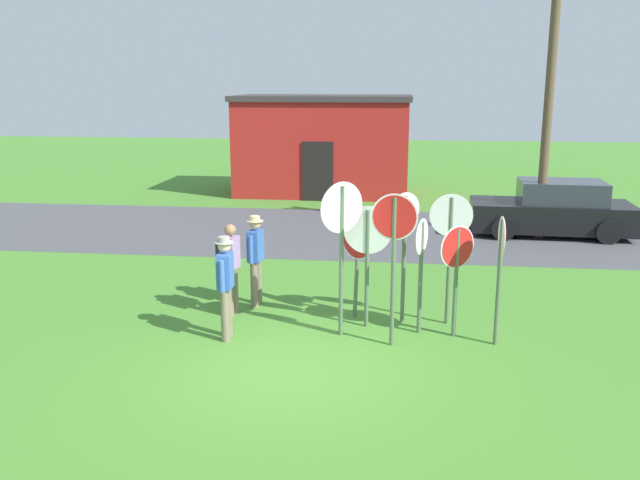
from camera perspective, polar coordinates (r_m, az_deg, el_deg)
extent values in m
plane|color=#47842D|center=(10.11, -3.00, -10.99)|extent=(80.00, 80.00, 0.00)
cube|color=#4C4C51|center=(19.05, 1.80, 0.74)|extent=(60.00, 6.40, 0.01)
cube|color=#B2231E|center=(25.57, 0.32, 7.89)|extent=(6.31, 3.73, 3.45)
cube|color=#383333|center=(25.46, 0.33, 11.97)|extent=(6.51, 3.93, 0.20)
cube|color=black|center=(23.79, -0.19, 5.84)|extent=(1.10, 0.08, 2.10)
cylinder|color=brown|center=(18.81, 18.82, 10.65)|extent=(0.24, 0.24, 7.01)
cube|color=black|center=(19.62, 18.97, 1.95)|extent=(4.38, 2.00, 0.76)
cube|color=#2D333D|center=(19.55, 19.84, 3.87)|extent=(2.30, 1.63, 0.60)
cylinder|color=black|center=(18.61, 15.31, 0.96)|extent=(0.65, 0.25, 0.64)
cylinder|color=black|center=(20.36, 14.82, 2.03)|extent=(0.65, 0.25, 0.64)
cylinder|color=black|center=(19.07, 23.29, 0.63)|extent=(0.65, 0.25, 0.64)
cylinder|color=black|center=(20.79, 22.15, 1.71)|extent=(0.65, 0.25, 0.64)
cylinder|color=#51664C|center=(10.67, 6.23, -2.81)|extent=(0.08, 0.08, 2.42)
cylinder|color=white|center=(10.45, 6.35, 1.97)|extent=(0.73, 0.09, 0.73)
cylinder|color=red|center=(10.44, 6.35, 1.96)|extent=(0.68, 0.09, 0.68)
cylinder|color=#51664C|center=(11.05, 14.94, -3.59)|extent=(0.07, 0.07, 2.06)
cylinder|color=white|center=(10.86, 15.18, 0.24)|extent=(0.02, 0.66, 0.66)
cylinder|color=red|center=(10.86, 15.23, 0.24)|extent=(0.02, 0.61, 0.61)
cylinder|color=#51664C|center=(11.29, 11.45, -3.64)|extent=(0.10, 0.10, 1.84)
cylinder|color=white|center=(11.13, 11.59, -0.59)|extent=(0.57, 0.46, 0.72)
cylinder|color=red|center=(11.12, 11.63, -0.60)|extent=(0.53, 0.43, 0.66)
cylinder|color=#51664C|center=(11.81, 10.91, -1.81)|extent=(0.07, 0.09, 2.25)
cylinder|color=white|center=(11.63, 11.08, 2.08)|extent=(0.73, 0.02, 0.73)
cylinder|color=red|center=(11.64, 11.08, 2.09)|extent=(0.68, 0.03, 0.68)
cylinder|color=#51664C|center=(11.33, 8.52, -3.22)|extent=(0.09, 0.09, 1.92)
cylinder|color=white|center=(11.15, 8.65, 0.28)|extent=(0.22, 0.57, 0.61)
cylinder|color=red|center=(11.16, 8.60, 0.29)|extent=(0.21, 0.53, 0.56)
cylinder|color=#51664C|center=(11.02, 1.83, -1.91)|extent=(0.11, 0.12, 2.53)
cylinder|color=white|center=(10.81, 1.86, 2.78)|extent=(0.63, 0.58, 0.84)
cylinder|color=red|center=(10.82, 1.83, 2.79)|extent=(0.59, 0.54, 0.78)
cylinder|color=#51664C|center=(11.50, 4.01, -2.49)|extent=(0.08, 0.08, 2.07)
cylinder|color=white|center=(11.33, 4.07, 0.86)|extent=(0.83, 0.08, 0.83)
cylinder|color=red|center=(11.34, 4.07, 0.87)|extent=(0.76, 0.08, 0.77)
cylinder|color=#51664C|center=(11.73, 7.12, -1.71)|extent=(0.10, 0.10, 2.28)
cylinder|color=white|center=(11.53, 7.25, 2.54)|extent=(0.49, 0.38, 0.61)
cylinder|color=red|center=(11.54, 7.22, 2.55)|extent=(0.45, 0.35, 0.56)
cylinder|color=#51664C|center=(12.03, 3.16, -2.27)|extent=(0.16, 0.16, 1.86)
cylinder|color=white|center=(11.89, 3.19, 0.38)|extent=(0.65, 0.65, 0.87)
cylinder|color=red|center=(11.88, 3.16, 0.37)|extent=(0.61, 0.60, 0.80)
cylinder|color=#7A6B56|center=(11.31, -7.82, -6.01)|extent=(0.14, 0.14, 0.88)
cylinder|color=#7A6B56|center=(11.11, -8.07, -6.39)|extent=(0.14, 0.14, 0.88)
cube|color=#3860B7|center=(10.98, -8.07, -2.61)|extent=(0.23, 0.37, 0.58)
cylinder|color=#3860B7|center=(11.22, -7.79, -2.37)|extent=(0.09, 0.09, 0.52)
cylinder|color=#3860B7|center=(10.77, -8.34, -3.06)|extent=(0.09, 0.09, 0.52)
sphere|color=beige|center=(10.88, -8.14, -0.50)|extent=(0.21, 0.21, 0.21)
cylinder|color=gray|center=(10.87, -8.15, -0.21)|extent=(0.31, 0.31, 0.02)
cylinder|color=gray|center=(10.85, -8.16, 0.05)|extent=(0.19, 0.19, 0.09)
cylinder|color=#7A6B56|center=(12.87, -5.26, -3.53)|extent=(0.14, 0.14, 0.88)
cylinder|color=#7A6B56|center=(12.67, -5.61, -3.80)|extent=(0.14, 0.14, 0.88)
cube|color=#3860B7|center=(12.58, -5.51, -0.48)|extent=(0.27, 0.39, 0.58)
cylinder|color=#3860B7|center=(12.80, -5.13, -0.32)|extent=(0.09, 0.09, 0.52)
cylinder|color=#3860B7|center=(12.37, -5.89, -0.83)|extent=(0.09, 0.09, 0.52)
sphere|color=tan|center=(12.49, -5.55, 1.37)|extent=(0.21, 0.21, 0.21)
cylinder|color=beige|center=(12.48, -5.55, 1.63)|extent=(0.31, 0.32, 0.02)
cylinder|color=beige|center=(12.47, -5.56, 1.85)|extent=(0.19, 0.19, 0.09)
cylinder|color=#7A6B56|center=(12.42, -7.28, -4.21)|extent=(0.14, 0.14, 0.88)
cylinder|color=#7A6B56|center=(12.23, -7.69, -4.51)|extent=(0.14, 0.14, 0.88)
cube|color=#9E7AB2|center=(12.12, -7.59, -1.07)|extent=(0.27, 0.39, 0.58)
cylinder|color=#9E7AB2|center=(12.34, -7.14, -0.89)|extent=(0.09, 0.09, 0.52)
cylinder|color=#9E7AB2|center=(11.92, -8.04, -1.44)|extent=(0.09, 0.09, 0.52)
sphere|color=#9E7051|center=(12.03, -7.65, 0.85)|extent=(0.21, 0.21, 0.21)
cube|color=#232328|center=(12.19, -8.32, -0.92)|extent=(0.18, 0.28, 0.40)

